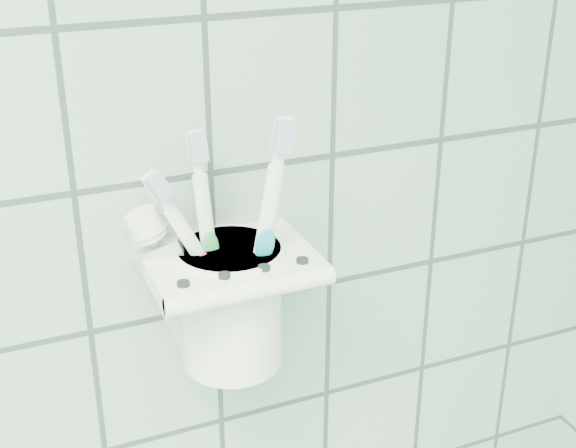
# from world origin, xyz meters

# --- Properties ---
(holder_bracket) EXTENTS (0.13, 0.11, 0.04)m
(holder_bracket) POSITION_xyz_m (0.67, 1.15, 1.32)
(holder_bracket) COLOR white
(holder_bracket) RESTS_ON wall_back
(cup) EXTENTS (0.09, 0.09, 0.11)m
(cup) POSITION_xyz_m (0.67, 1.16, 1.28)
(cup) COLOR white
(cup) RESTS_ON holder_bracket
(toothbrush_pink) EXTENTS (0.08, 0.02, 0.19)m
(toothbrush_pink) POSITION_xyz_m (0.69, 1.15, 1.33)
(toothbrush_pink) COLOR white
(toothbrush_pink) RESTS_ON cup
(toothbrush_blue) EXTENTS (0.02, 0.02, 0.20)m
(toothbrush_blue) POSITION_xyz_m (0.66, 1.16, 1.33)
(toothbrush_blue) COLOR white
(toothbrush_blue) RESTS_ON cup
(toothbrush_orange) EXTENTS (0.04, 0.03, 0.21)m
(toothbrush_orange) POSITION_xyz_m (0.68, 1.15, 1.34)
(toothbrush_orange) COLOR white
(toothbrush_orange) RESTS_ON cup
(toothpaste_tube) EXTENTS (0.07, 0.04, 0.15)m
(toothpaste_tube) POSITION_xyz_m (0.65, 1.16, 1.31)
(toothpaste_tube) COLOR silver
(toothpaste_tube) RESTS_ON cup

